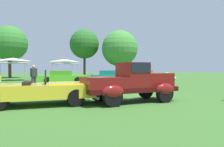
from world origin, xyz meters
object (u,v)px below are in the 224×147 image
(show_car_teal, at_px, (110,76))
(neighbor_convertible, at_px, (42,90))
(canopy_tent_right_field, at_px, (65,61))
(spectator_near_truck, at_px, (34,76))
(show_car_lime, at_px, (63,77))
(canopy_tent_center_field, at_px, (13,60))
(show_car_orange, at_px, (144,75))
(feature_pickup_truck, at_px, (131,82))

(show_car_teal, bearing_deg, neighbor_convertible, -126.47)
(neighbor_convertible, xyz_separation_m, show_car_teal, (8.42, 11.39, 0.02))
(canopy_tent_right_field, bearing_deg, neighbor_convertible, -105.83)
(show_car_teal, bearing_deg, spectator_near_truck, -150.58)
(show_car_lime, height_order, canopy_tent_center_field, canopy_tent_center_field)
(neighbor_convertible, height_order, show_car_lime, neighbor_convertible)
(show_car_orange, relative_size, canopy_tent_right_field, 1.39)
(show_car_lime, relative_size, canopy_tent_right_field, 1.57)
(show_car_lime, bearing_deg, canopy_tent_center_field, 120.15)
(show_car_lime, bearing_deg, canopy_tent_right_field, 75.43)
(feature_pickup_truck, bearing_deg, show_car_lime, 90.41)
(canopy_tent_right_field, bearing_deg, show_car_lime, -104.57)
(spectator_near_truck, xyz_separation_m, canopy_tent_right_field, (5.14, 12.56, 1.51))
(show_car_lime, height_order, spectator_near_truck, spectator_near_truck)
(show_car_lime, relative_size, canopy_tent_center_field, 1.56)
(show_car_lime, distance_m, show_car_orange, 9.82)
(show_car_lime, bearing_deg, show_car_orange, 2.86)
(show_car_lime, bearing_deg, feature_pickup_truck, -89.59)
(show_car_teal, xyz_separation_m, canopy_tent_right_field, (-2.92, 8.01, 1.82))
(spectator_near_truck, bearing_deg, canopy_tent_right_field, 67.73)
(neighbor_convertible, height_order, canopy_tent_right_field, canopy_tent_right_field)
(neighbor_convertible, height_order, canopy_tent_center_field, canopy_tent_center_field)
(canopy_tent_right_field, bearing_deg, canopy_tent_center_field, -175.26)
(show_car_teal, relative_size, canopy_tent_right_field, 1.35)
(canopy_tent_center_field, bearing_deg, spectator_near_truck, -84.50)
(feature_pickup_truck, relative_size, show_car_orange, 0.97)
(show_car_teal, xyz_separation_m, show_car_orange, (4.85, 0.65, 0.00))
(neighbor_convertible, bearing_deg, show_car_lime, 73.32)
(canopy_tent_center_field, xyz_separation_m, canopy_tent_right_field, (6.30, 0.52, -0.00))
(canopy_tent_center_field, bearing_deg, show_car_orange, -25.94)
(spectator_near_truck, relative_size, canopy_tent_right_field, 0.54)
(spectator_near_truck, relative_size, canopy_tent_center_field, 0.54)
(feature_pickup_truck, height_order, spectator_near_truck, feature_pickup_truck)
(show_car_lime, xyz_separation_m, canopy_tent_center_field, (-4.26, 7.33, 1.82))
(show_car_orange, distance_m, spectator_near_truck, 13.92)
(neighbor_convertible, xyz_separation_m, canopy_tent_right_field, (5.50, 19.40, 1.84))
(show_car_lime, xyz_separation_m, spectator_near_truck, (-3.10, -4.70, 0.31))
(show_car_teal, height_order, canopy_tent_right_field, canopy_tent_right_field)
(neighbor_convertible, bearing_deg, canopy_tent_right_field, 74.17)
(show_car_orange, bearing_deg, spectator_near_truck, -158.10)
(feature_pickup_truck, height_order, canopy_tent_center_field, canopy_tent_center_field)
(neighbor_convertible, bearing_deg, show_car_orange, 42.21)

